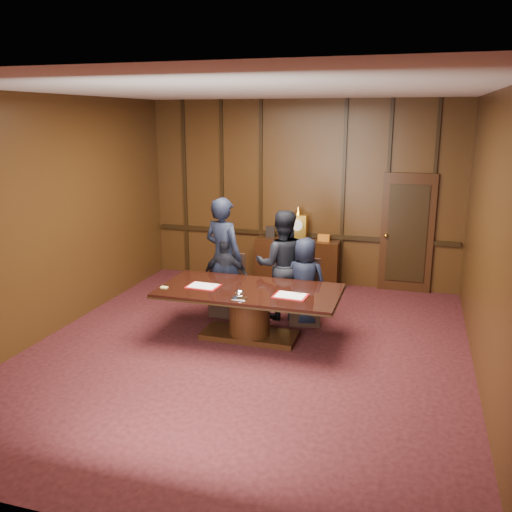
{
  "coord_description": "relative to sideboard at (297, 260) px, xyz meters",
  "views": [
    {
      "loc": [
        2.13,
        -6.64,
        3.18
      ],
      "look_at": [
        -0.23,
        1.26,
        1.05
      ],
      "focal_mm": 38.0,
      "sensor_mm": 36.0,
      "label": 1
    }
  ],
  "objects": [
    {
      "name": "signatory_right",
      "position": [
        0.55,
        -1.98,
        0.21
      ],
      "size": [
        0.7,
        0.47,
        1.39
      ],
      "primitive_type": "imported",
      "rotation": [
        0.0,
        0.0,
        3.1
      ],
      "color": "black",
      "rests_on": "ground"
    },
    {
      "name": "witness_left",
      "position": [
        -0.81,
        -1.92,
        0.49
      ],
      "size": [
        0.83,
        0.69,
        1.95
      ],
      "primitive_type": "imported",
      "rotation": [
        0.0,
        0.0,
        2.78
      ],
      "color": "black",
      "rests_on": "ground"
    },
    {
      "name": "chair_left",
      "position": [
        -0.75,
        -1.9,
        -0.19
      ],
      "size": [
        0.49,
        0.49,
        0.99
      ],
      "rotation": [
        0.0,
        0.0,
        -0.02
      ],
      "color": "black",
      "rests_on": "ground"
    },
    {
      "name": "sideboard",
      "position": [
        0.0,
        0.0,
        0.0
      ],
      "size": [
        1.6,
        0.45,
        1.54
      ],
      "color": "black",
      "rests_on": "ground"
    },
    {
      "name": "signatory_left",
      "position": [
        -0.75,
        -1.98,
        0.17
      ],
      "size": [
        0.79,
        0.39,
        1.3
      ],
      "primitive_type": "imported",
      "rotation": [
        0.0,
        0.0,
        3.24
      ],
      "color": "black",
      "rests_on": "ground"
    },
    {
      "name": "notepad",
      "position": [
        -1.31,
        -3.08,
        0.28
      ],
      "size": [
        0.1,
        0.07,
        0.01
      ],
      "primitive_type": "cube",
      "rotation": [
        0.0,
        0.0,
        -0.04
      ],
      "color": "#D5CB68",
      "rests_on": "conference_table"
    },
    {
      "name": "witness_right",
      "position": [
        0.14,
        -1.79,
        0.4
      ],
      "size": [
        1.0,
        0.86,
        1.76
      ],
      "primitive_type": "imported",
      "rotation": [
        0.0,
        0.0,
        3.4
      ],
      "color": "black",
      "rests_on": "ground"
    },
    {
      "name": "inkstand",
      "position": [
        -0.1,
        -3.23,
        0.33
      ],
      "size": [
        0.2,
        0.14,
        0.12
      ],
      "color": "white",
      "rests_on": "conference_table"
    },
    {
      "name": "folder_left",
      "position": [
        -0.78,
        -2.87,
        0.28
      ],
      "size": [
        0.48,
        0.36,
        0.02
      ],
      "rotation": [
        0.0,
        0.0,
        -0.06
      ],
      "color": "maroon",
      "rests_on": "conference_table"
    },
    {
      "name": "room",
      "position": [
        0.07,
        -3.12,
        1.24
      ],
      "size": [
        7.0,
        7.04,
        3.5
      ],
      "color": "black",
      "rests_on": "ground"
    },
    {
      "name": "conference_table",
      "position": [
        -0.1,
        -2.78,
        0.02
      ],
      "size": [
        2.62,
        1.32,
        0.76
      ],
      "color": "black",
      "rests_on": "ground"
    },
    {
      "name": "chair_right",
      "position": [
        0.54,
        -1.9,
        -0.19
      ],
      "size": [
        0.58,
        0.58,
        0.99
      ],
      "rotation": [
        0.0,
        0.0,
        0.23
      ],
      "color": "black",
      "rests_on": "ground"
    },
    {
      "name": "folder_right",
      "position": [
        0.54,
        -2.93,
        0.28
      ],
      "size": [
        0.48,
        0.36,
        0.02
      ],
      "rotation": [
        0.0,
        0.0,
        -0.07
      ],
      "color": "maroon",
      "rests_on": "conference_table"
    }
  ]
}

